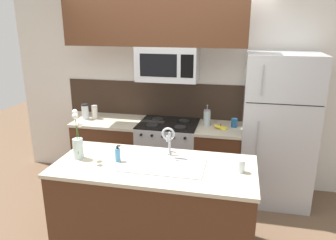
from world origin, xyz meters
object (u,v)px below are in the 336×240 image
Objects in this scene: coffee_tin at (234,123)px; banana_bunch at (221,127)px; storage_jar_medium at (95,112)px; stove_range at (168,156)px; microwave at (168,63)px; flower_vase at (78,145)px; sink_faucet at (169,138)px; spare_glass at (241,166)px; french_press at (207,118)px; dish_soap_bottle at (118,155)px; storage_jar_tall at (85,111)px; refrigerator at (277,130)px.

banana_bunch is at bearing -145.05° from coffee_tin.
stove_range is at bearing -1.76° from storage_jar_medium.
microwave is 1.25m from storage_jar_medium.
microwave reaches higher than coffee_tin.
storage_jar_medium is at bearing 108.11° from flower_vase.
sink_faucet is 0.74m from spare_glass.
coffee_tin reaches higher than banana_bunch.
french_press is 2.43× the size of coffee_tin.
stove_range is 8.45× the size of coffee_tin.
storage_jar_medium is 1.53m from french_press.
banana_bunch is 1.08m from sink_faucet.
coffee_tin is at bearing 0.55° from storage_jar_medium.
dish_soap_bottle is at bearing 1.67° from flower_vase.
sink_faucet is at bearing -39.92° from storage_jar_medium.
microwave is 4.51× the size of dish_soap_bottle.
spare_glass is (0.93, -1.21, -0.73)m from microwave.
flower_vase is (-1.29, -1.20, 0.12)m from banana_bunch.
flower_vase is at bearing -137.10° from banana_bunch.
coffee_tin is 1.29m from spare_glass.
flower_vase is (-1.55, -0.03, 0.08)m from spare_glass.
storage_jar_tall is 1.84m from banana_bunch.
storage_jar_medium is at bearing -178.95° from french_press.
refrigerator is at bearing 43.06° from sink_faucet.
spare_glass is at bearing -71.30° from french_press.
stove_range is at bearing 0.98° from storage_jar_tall.
banana_bunch is 0.24m from french_press.
storage_jar_medium reaches higher than banana_bunch.
microwave is 3.60× the size of storage_jar_tall.
refrigerator is 6.03× the size of sink_faucet.
coffee_tin is (0.84, 0.07, -0.73)m from microwave.
stove_range is 4.50× the size of storage_jar_tall.
microwave is at bearing -0.06° from storage_jar_tall.
sink_faucet is (-0.61, -1.08, 0.14)m from coffee_tin.
refrigerator is 1.32m from spare_glass.
sink_faucet is 2.68× the size of spare_glass.
microwave reaches higher than flower_vase.
microwave is 0.85m from french_press.
flower_vase is at bearing -66.59° from storage_jar_tall.
coffee_tin is (0.35, -0.01, -0.04)m from french_press.
flower_vase is (-0.62, -1.26, 0.59)m from stove_range.
refrigerator is (1.36, 0.04, -0.77)m from microwave.
microwave is 1.53m from flower_vase.
dish_soap_bottle is (0.94, -1.23, -0.03)m from storage_jar_tall.
spare_glass is at bearing -77.89° from banana_bunch.
spare_glass is (1.15, 0.02, -0.01)m from dish_soap_bottle.
storage_jar_tall reaches higher than storage_jar_medium.
stove_range is 3.04× the size of sink_faucet.
sink_faucet is 0.88m from flower_vase.
spare_glass is at bearing -16.04° from sink_faucet.
storage_jar_tall is at bearing -179.02° from stove_range.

